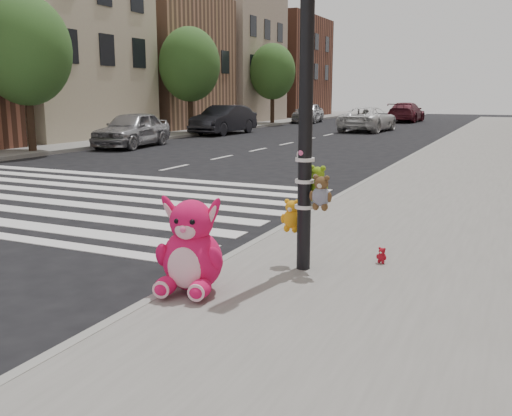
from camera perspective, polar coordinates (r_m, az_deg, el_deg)
The scene contains 19 objects.
ground at distance 6.84m, azimuth -22.14°, elevation -8.08°, with size 120.00×120.00×0.00m, color black.
sidewalk_far at distance 30.54m, azimuth -12.20°, elevation 7.19°, with size 6.00×80.00×0.14m, color slate.
curb_edge at distance 14.86m, azimuth 11.88°, elevation 2.98°, with size 0.12×80.00×0.15m, color gray.
crosswalk at distance 13.51m, azimuth -19.25°, elevation 1.49°, with size 11.00×6.00×0.01m, color silver, non-canonical shape.
bld_far_b at distance 29.65m, azimuth -19.55°, elevation 17.20°, with size 6.00×8.00×11.00m, color beige.
bld_far_c at distance 36.56m, azimuth -9.24°, elevation 14.12°, with size 6.00×8.00×8.00m, color #9F6F55.
bld_far_d at distance 44.37m, azimuth -2.56°, elevation 15.04°, with size 6.00×8.00×10.00m, color tan.
bld_far_e at distance 54.33m, azimuth 2.94°, elevation 13.84°, with size 6.00×10.00×9.00m, color brown.
signal_pole at distance 6.55m, azimuth 5.15°, elevation 7.70°, with size 0.69×0.50×4.00m.
tree_far_a at distance 22.23m, azimuth -22.09°, elevation 14.38°, with size 3.20×3.20×5.44m.
tree_far_b at distance 30.86m, azimuth -6.66°, elevation 14.06°, with size 3.20×3.20×5.44m.
tree_far_c at distance 40.66m, azimuth 1.66°, elevation 13.47°, with size 3.20×3.20×5.44m.
pink_bunny at distance 5.98m, azimuth -6.51°, elevation -4.42°, with size 0.75×0.85×1.03m.
red_teddy at distance 7.16m, azimuth 12.46°, elevation -4.64°, with size 0.14×0.09×0.20m, color #AA111F, non-canonical shape.
car_silver_far at distance 24.14m, azimuth -12.29°, elevation 7.70°, with size 1.72×4.28×1.46m, color #A2A2A6.
car_dark_far at distance 31.13m, azimuth -3.24°, elevation 8.80°, with size 1.64×4.69×1.55m, color black.
car_white_near at distance 34.10m, azimuth 11.15°, elevation 8.70°, with size 2.32×5.03×1.40m, color silver.
car_maroon_near at distance 45.83m, azimuth 14.80°, elevation 9.24°, with size 2.08×5.12×1.49m, color #561823.
car_silver_deep at distance 43.46m, azimuth 5.24°, elevation 9.47°, with size 1.76×4.38×1.49m, color silver.
Camera 1 is at (4.82, -4.34, 2.19)m, focal length 40.00 mm.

